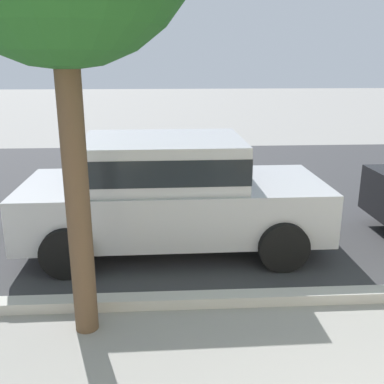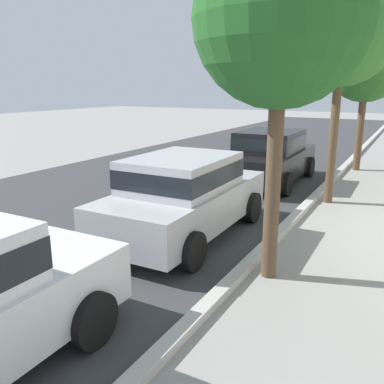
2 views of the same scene
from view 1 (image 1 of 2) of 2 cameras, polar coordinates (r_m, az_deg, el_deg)
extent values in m
cube|color=#38383A|center=(9.47, 10.68, 0.80)|extent=(60.00, 9.00, 0.01)
cube|color=#B2AFA8|center=(5.42, 22.51, -12.12)|extent=(60.00, 0.20, 0.12)
cylinder|color=brown|center=(4.11, -14.68, -0.01)|extent=(0.22, 0.22, 2.83)
cube|color=#B7B7BC|center=(6.16, -2.31, -1.73)|extent=(4.12, 1.74, 0.70)
cube|color=#B7B7BC|center=(5.98, -3.82, 4.15)|extent=(2.15, 1.59, 0.60)
cube|color=black|center=(5.98, -3.82, 4.15)|extent=(2.16, 1.60, 0.33)
cylinder|color=black|center=(7.21, 8.15, -1.53)|extent=(0.64, 0.23, 0.64)
cylinder|color=black|center=(5.67, 11.70, -6.91)|extent=(0.64, 0.23, 0.64)
cylinder|color=black|center=(7.15, -13.24, -1.97)|extent=(0.64, 0.23, 0.64)
cylinder|color=black|center=(5.59, -15.89, -7.56)|extent=(0.64, 0.23, 0.64)
camera|label=2|loc=(6.70, -75.92, 6.19)|focal=38.00mm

